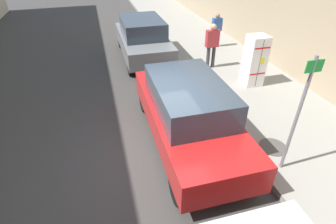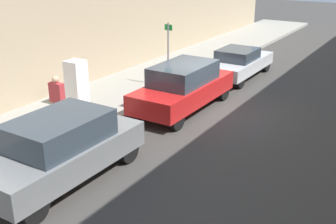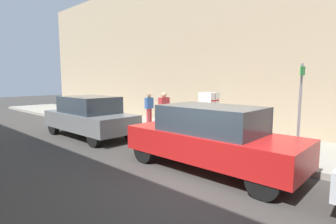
% 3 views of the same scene
% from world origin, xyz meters
% --- Properties ---
extents(ground_plane, '(80.00, 80.00, 0.00)m').
position_xyz_m(ground_plane, '(0.00, 0.00, 0.00)').
color(ground_plane, '#383533').
extents(sidewalk_slab, '(3.78, 44.00, 0.18)m').
position_xyz_m(sidewalk_slab, '(-4.12, 0.00, 0.09)').
color(sidewalk_slab, gray).
rests_on(sidewalk_slab, ground).
extents(building_facade_near, '(2.36, 39.60, 8.37)m').
position_xyz_m(building_facade_near, '(-7.18, 0.00, 4.19)').
color(building_facade_near, tan).
rests_on(building_facade_near, ground).
extents(discarded_refrigerator, '(0.64, 0.63, 1.77)m').
position_xyz_m(discarded_refrigerator, '(-4.19, -2.60, 1.06)').
color(discarded_refrigerator, white).
rests_on(discarded_refrigerator, sidewalk_slab).
extents(manhole_cover, '(0.70, 0.70, 0.02)m').
position_xyz_m(manhole_cover, '(-2.93, 0.71, 0.18)').
color(manhole_cover, '#47443F').
rests_on(manhole_cover, sidewalk_slab).
extents(street_sign_post, '(0.36, 0.07, 2.73)m').
position_xyz_m(street_sign_post, '(-2.71, 1.36, 1.69)').
color(street_sign_post, slate).
rests_on(street_sign_post, sidewalk_slab).
extents(pedestrian_walking_far, '(0.45, 0.22, 1.57)m').
position_xyz_m(pedestrian_walking_far, '(-4.56, -6.64, 1.07)').
color(pedestrian_walking_far, '#B73338').
rests_on(pedestrian_walking_far, sidewalk_slab).
extents(pedestrian_standing_near, '(0.51, 0.24, 1.77)m').
position_xyz_m(pedestrian_standing_near, '(-3.34, -4.37, 1.21)').
color(pedestrian_standing_near, '#333338').
rests_on(pedestrian_standing_near, sidewalk_slab).
extents(parked_suv_gray, '(1.94, 4.62, 1.76)m').
position_xyz_m(parked_suv_gray, '(-0.97, -6.57, 0.91)').
color(parked_suv_gray, slate).
rests_on(parked_suv_gray, ground).
extents(parked_suv_red, '(1.88, 4.86, 1.77)m').
position_xyz_m(parked_suv_red, '(-0.97, -0.34, 0.92)').
color(parked_suv_red, red).
rests_on(parked_suv_red, ground).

